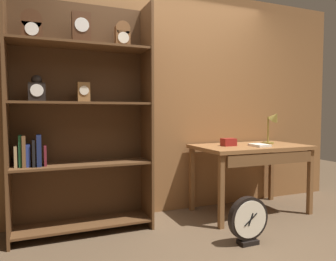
{
  "coord_description": "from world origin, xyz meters",
  "views": [
    {
      "loc": [
        -1.43,
        -2.09,
        1.16
      ],
      "look_at": [
        -0.23,
        0.78,
        0.98
      ],
      "focal_mm": 33.52,
      "sensor_mm": 36.0,
      "label": 1
    }
  ],
  "objects_px": {
    "open_repair_manual": "(259,145)",
    "workbench": "(252,153)",
    "bookshelf": "(78,114)",
    "desk_lamp": "(273,123)",
    "round_clock_large": "(248,220)",
    "toolbox_small": "(229,142)"
  },
  "relations": [
    {
      "from": "desk_lamp",
      "to": "round_clock_large",
      "type": "relative_size",
      "value": 0.95
    },
    {
      "from": "desk_lamp",
      "to": "workbench",
      "type": "bearing_deg",
      "value": -170.63
    },
    {
      "from": "open_repair_manual",
      "to": "workbench",
      "type": "bearing_deg",
      "value": 103.25
    },
    {
      "from": "bookshelf",
      "to": "round_clock_large",
      "type": "xyz_separation_m",
      "value": [
        1.34,
        -0.86,
        -0.93
      ]
    },
    {
      "from": "toolbox_small",
      "to": "open_repair_manual",
      "type": "xyz_separation_m",
      "value": [
        0.3,
        -0.17,
        -0.03
      ]
    },
    {
      "from": "bookshelf",
      "to": "round_clock_large",
      "type": "height_order",
      "value": "bookshelf"
    },
    {
      "from": "toolbox_small",
      "to": "desk_lamp",
      "type": "bearing_deg",
      "value": -0.2
    },
    {
      "from": "workbench",
      "to": "round_clock_large",
      "type": "xyz_separation_m",
      "value": [
        -0.57,
        -0.71,
        -0.48
      ]
    },
    {
      "from": "bookshelf",
      "to": "desk_lamp",
      "type": "distance_m",
      "value": 2.27
    },
    {
      "from": "workbench",
      "to": "bookshelf",
      "type": "bearing_deg",
      "value": 175.31
    },
    {
      "from": "desk_lamp",
      "to": "round_clock_large",
      "type": "distance_m",
      "value": 1.45
    },
    {
      "from": "workbench",
      "to": "toolbox_small",
      "type": "distance_m",
      "value": 0.31
    },
    {
      "from": "desk_lamp",
      "to": "open_repair_manual",
      "type": "height_order",
      "value": "desk_lamp"
    },
    {
      "from": "bookshelf",
      "to": "open_repair_manual",
      "type": "bearing_deg",
      "value": -7.75
    },
    {
      "from": "bookshelf",
      "to": "open_repair_manual",
      "type": "xyz_separation_m",
      "value": [
        1.93,
        -0.26,
        -0.35
      ]
    },
    {
      "from": "bookshelf",
      "to": "desk_lamp",
      "type": "height_order",
      "value": "bookshelf"
    },
    {
      "from": "bookshelf",
      "to": "toolbox_small",
      "type": "height_order",
      "value": "bookshelf"
    },
    {
      "from": "toolbox_small",
      "to": "bookshelf",
      "type": "bearing_deg",
      "value": 176.61
    },
    {
      "from": "bookshelf",
      "to": "workbench",
      "type": "relative_size",
      "value": 1.74
    },
    {
      "from": "open_repair_manual",
      "to": "round_clock_large",
      "type": "relative_size",
      "value": 0.52
    },
    {
      "from": "desk_lamp",
      "to": "toolbox_small",
      "type": "xyz_separation_m",
      "value": [
        -0.63,
        0.0,
        -0.21
      ]
    },
    {
      "from": "open_repair_manual",
      "to": "round_clock_large",
      "type": "xyz_separation_m",
      "value": [
        -0.59,
        -0.6,
        -0.58
      ]
    }
  ]
}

